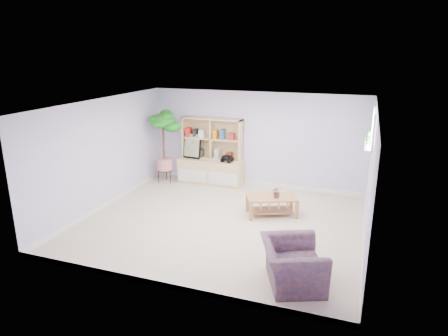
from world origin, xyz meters
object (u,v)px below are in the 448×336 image
(floor_tree, at_px, (164,147))
(armchair, at_px, (293,261))
(storage_unit, at_px, (211,152))
(coffee_table, at_px, (272,206))

(floor_tree, bearing_deg, armchair, -41.99)
(storage_unit, height_order, floor_tree, floor_tree)
(floor_tree, relative_size, armchair, 1.91)
(armchair, bearing_deg, storage_unit, 13.65)
(floor_tree, distance_m, armchair, 5.45)
(floor_tree, xyz_separation_m, armchair, (4.03, -3.63, -0.58))
(coffee_table, bearing_deg, armchair, -94.04)
(coffee_table, distance_m, armchair, 2.59)
(coffee_table, bearing_deg, storage_unit, 118.14)
(storage_unit, relative_size, coffee_table, 1.66)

